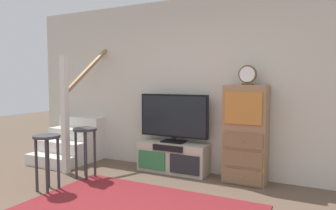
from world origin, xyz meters
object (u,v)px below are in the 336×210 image
object	(u,v)px
television	(174,117)
bar_stool_far	(85,141)
side_cabinet	(246,134)
media_console	(173,157)
bar_stool_near	(47,150)
desk_clock	(248,75)

from	to	relation	value
television	bar_stool_far	size ratio (longest dim) A/B	1.53
television	side_cabinet	distance (m)	1.13
media_console	bar_stool_near	bearing A→B (deg)	-126.37
television	desk_clock	distance (m)	1.30
desk_clock	bar_stool_far	size ratio (longest dim) A/B	0.36
media_console	bar_stool_far	xyz separation A→B (m)	(-1.00, -0.86, 0.31)
bar_stool_near	media_console	bearing A→B (deg)	53.63
desk_clock	bar_stool_near	xyz separation A→B (m)	(-2.22, -1.47, -0.96)
side_cabinet	desk_clock	world-z (taller)	desk_clock
media_console	bar_stool_near	distance (m)	1.85
television	desk_clock	world-z (taller)	desk_clock
television	bar_stool_near	world-z (taller)	television
desk_clock	bar_stool_near	distance (m)	2.83
television	bar_stool_near	distance (m)	1.88
television	bar_stool_near	size ratio (longest dim) A/B	1.56
media_console	television	world-z (taller)	television
bar_stool_near	bar_stool_far	bearing A→B (deg)	82.24
side_cabinet	bar_stool_far	xyz separation A→B (m)	(-2.12, -0.87, -0.13)
television	desk_clock	size ratio (longest dim) A/B	4.21
media_console	television	xyz separation A→B (m)	(0.00, 0.02, 0.63)
media_console	bar_stool_near	world-z (taller)	bar_stool_near
media_console	side_cabinet	distance (m)	1.20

